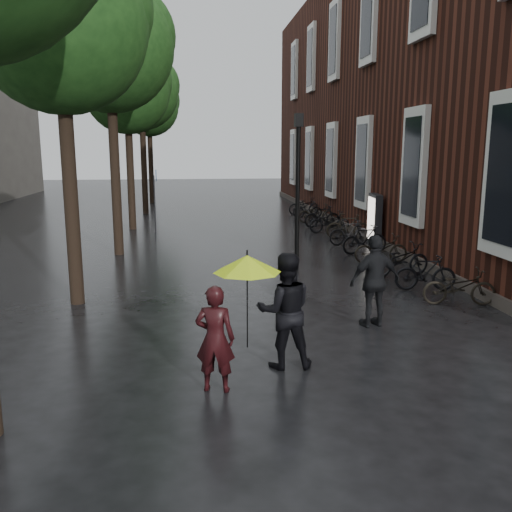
{
  "coord_description": "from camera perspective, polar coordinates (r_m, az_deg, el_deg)",
  "views": [
    {
      "loc": [
        -1.4,
        -5.63,
        3.55
      ],
      "look_at": [
        -0.11,
        5.2,
        1.39
      ],
      "focal_mm": 38.0,
      "sensor_mm": 36.0,
      "label": 1
    }
  ],
  "objects": [
    {
      "name": "ground",
      "position": [
        6.8,
        6.48,
        -20.34
      ],
      "size": [
        120.0,
        120.0,
        0.0
      ],
      "primitive_type": "plane",
      "color": "black"
    },
    {
      "name": "brick_building",
      "position": [
        27.86,
        19.18,
        15.66
      ],
      "size": [
        10.2,
        33.2,
        12.0
      ],
      "color": "#38160F",
      "rests_on": "ground"
    },
    {
      "name": "street_trees",
      "position": [
        21.88,
        -14.28,
        18.22
      ],
      "size": [
        4.33,
        34.03,
        8.91
      ],
      "color": "black",
      "rests_on": "ground"
    },
    {
      "name": "person_burgundy",
      "position": [
        8.07,
        -4.33,
        -8.67
      ],
      "size": [
        0.66,
        0.51,
        1.62
      ],
      "primitive_type": "imported",
      "rotation": [
        0.0,
        0.0,
        2.91
      ],
      "color": "black",
      "rests_on": "ground"
    },
    {
      "name": "person_black",
      "position": [
        8.88,
        3.06,
        -5.76
      ],
      "size": [
        0.95,
        0.74,
        1.92
      ],
      "primitive_type": "imported",
      "rotation": [
        0.0,
        0.0,
        3.12
      ],
      "color": "black",
      "rests_on": "ground"
    },
    {
      "name": "lime_umbrella",
      "position": [
        8.16,
        -0.94,
        -0.84
      ],
      "size": [
        1.04,
        1.04,
        1.54
      ],
      "rotation": [
        0.0,
        0.0,
        0.2
      ],
      "color": "black",
      "rests_on": "ground"
    },
    {
      "name": "pedestrian_walking",
      "position": [
        11.14,
        12.4,
        -2.59
      ],
      "size": [
        1.18,
        0.7,
        1.88
      ],
      "primitive_type": "imported",
      "rotation": [
        0.0,
        0.0,
        3.37
      ],
      "color": "black",
      "rests_on": "ground"
    },
    {
      "name": "parked_bicycles",
      "position": [
        21.43,
        9.44,
        2.83
      ],
      "size": [
        2.16,
        18.64,
        1.04
      ],
      "color": "black",
      "rests_on": "ground"
    },
    {
      "name": "ad_lightbox",
      "position": [
        20.51,
        12.36,
        3.73
      ],
      "size": [
        0.29,
        1.27,
        1.92
      ],
      "rotation": [
        0.0,
        0.0,
        -0.12
      ],
      "color": "black",
      "rests_on": "ground"
    },
    {
      "name": "lamp_post",
      "position": [
        15.78,
        4.42,
        8.28
      ],
      "size": [
        0.23,
        0.23,
        4.53
      ],
      "rotation": [
        0.0,
        0.0,
        0.32
      ],
      "color": "black",
      "rests_on": "ground"
    },
    {
      "name": "cycle_sign",
      "position": [
        23.75,
        -10.55,
        6.75
      ],
      "size": [
        0.14,
        0.49,
        2.68
      ],
      "rotation": [
        0.0,
        0.0,
        0.05
      ],
      "color": "#262628",
      "rests_on": "ground"
    }
  ]
}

